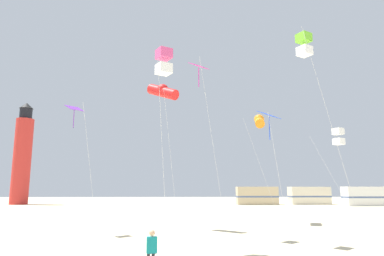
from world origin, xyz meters
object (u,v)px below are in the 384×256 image
at_px(kite_flyer_standing, 152,247).
at_px(kite_tube_scarlet, 163,91).
at_px(kite_box_lime, 304,45).
at_px(kite_diamond_violet, 75,112).
at_px(rv_van_cream, 309,196).
at_px(rv_van_white, 365,196).
at_px(rv_van_tan, 257,196).
at_px(kite_tube_orange, 259,121).
at_px(kite_box_white, 338,137).
at_px(lighthouse_distant, 22,156).
at_px(kite_diamond_magenta, 200,72).
at_px(kite_box_rainbow, 164,62).
at_px(kite_diamond_blue, 269,119).

relative_size(kite_flyer_standing, kite_tube_scarlet, 0.12).
bearing_deg(kite_box_lime, kite_diamond_violet, 162.16).
bearing_deg(rv_van_cream, rv_van_white, -38.16).
height_order(kite_box_lime, rv_van_tan, kite_box_lime).
bearing_deg(kite_tube_orange, rv_van_tan, 78.63).
bearing_deg(kite_box_white, lighthouse_distant, 137.10).
height_order(kite_box_lime, kite_diamond_violet, kite_box_lime).
relative_size(rv_van_cream, rv_van_white, 1.00).
bearing_deg(kite_tube_scarlet, rv_van_tan, 68.30).
distance_m(kite_box_white, kite_tube_scarlet, 12.44).
bearing_deg(rv_van_cream, kite_flyer_standing, -118.69).
relative_size(kite_flyer_standing, kite_tube_orange, 0.14).
height_order(kite_tube_scarlet, rv_van_cream, kite_tube_scarlet).
height_order(kite_diamond_magenta, rv_van_white, kite_diamond_magenta).
relative_size(kite_box_white, rv_van_white, 1.01).
bearing_deg(rv_van_cream, kite_box_lime, -112.58).
distance_m(kite_flyer_standing, kite_box_lime, 12.23).
distance_m(kite_diamond_magenta, rv_van_white, 43.16).
bearing_deg(kite_box_white, rv_van_cream, 73.55).
bearing_deg(kite_box_white, kite_flyer_standing, -136.14).
bearing_deg(rv_van_tan, kite_tube_orange, -100.65).
xyz_separation_m(kite_box_lime, kite_diamond_violet, (-12.47, 4.01, -2.66)).
distance_m(kite_tube_orange, rv_van_white, 33.77).
xyz_separation_m(rv_van_cream, rv_van_white, (6.70, -4.75, 0.00)).
bearing_deg(lighthouse_distant, kite_diamond_magenta, -55.36).
height_order(kite_tube_orange, kite_box_rainbow, kite_box_rainbow).
distance_m(lighthouse_distant, rv_van_white, 54.27).
xyz_separation_m(kite_diamond_blue, kite_box_rainbow, (-4.99, -1.43, 2.27)).
relative_size(kite_box_white, kite_tube_scarlet, 0.69).
height_order(kite_tube_scarlet, lighthouse_distant, lighthouse_distant).
height_order(kite_diamond_magenta, kite_diamond_violet, kite_diamond_magenta).
distance_m(kite_diamond_blue, kite_box_rainbow, 5.66).
bearing_deg(lighthouse_distant, kite_box_rainbow, -59.41).
xyz_separation_m(kite_flyer_standing, kite_diamond_magenta, (1.94, 6.27, 8.22)).
distance_m(kite_flyer_standing, rv_van_cream, 49.38).
relative_size(kite_box_white, rv_van_tan, 1.02).
bearing_deg(rv_van_tan, kite_box_white, -91.31).
bearing_deg(kite_box_rainbow, kite_box_lime, 13.03).
xyz_separation_m(kite_diamond_violet, rv_van_cream, (26.90, 36.18, -5.57)).
xyz_separation_m(kite_diamond_violet, rv_van_white, (33.59, 31.43, -5.57)).
height_order(kite_flyer_standing, kite_tube_scarlet, kite_tube_scarlet).
height_order(kite_diamond_blue, kite_box_rainbow, kite_box_rainbow).
xyz_separation_m(kite_diamond_magenta, lighthouse_distant, (-27.26, 39.46, -1.00)).
xyz_separation_m(kite_box_lime, rv_van_white, (21.13, 35.44, -8.23)).
bearing_deg(kite_diamond_magenta, kite_tube_orange, 57.74).
xyz_separation_m(lighthouse_distant, rv_van_white, (53.54, -6.05, -6.45)).
xyz_separation_m(kite_flyer_standing, kite_tube_scarlet, (-0.32, 10.51, 8.33)).
height_order(kite_box_rainbow, rv_van_tan, kite_box_rainbow).
height_order(kite_flyer_standing, kite_box_rainbow, kite_box_rainbow).
bearing_deg(kite_box_rainbow, kite_tube_scarlet, 93.54).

